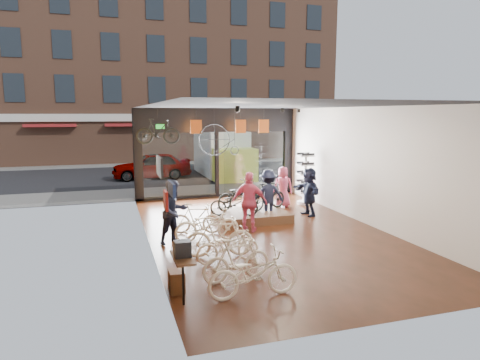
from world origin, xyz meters
name	(u,v)px	position (x,y,z in m)	size (l,w,h in m)	color
ground_plane	(265,233)	(0.00, 0.00, -0.02)	(7.00, 12.00, 0.04)	black
ceiling	(267,105)	(0.00, 0.00, 3.82)	(7.00, 12.00, 0.04)	black
wall_left	(146,175)	(-3.52, 0.00, 1.90)	(0.04, 12.00, 3.80)	brown
wall_right	(368,166)	(3.52, 0.00, 1.90)	(0.04, 12.00, 3.80)	beige
wall_back	(395,216)	(0.00, -6.02, 1.90)	(7.00, 0.04, 3.80)	beige
storefront	(217,153)	(0.00, 6.00, 1.90)	(7.00, 0.26, 3.80)	black
exit_sign	(160,127)	(-2.40, 5.88, 3.05)	(0.35, 0.06, 0.18)	#198C26
street_road	(182,170)	(0.00, 15.00, -0.01)	(30.00, 18.00, 0.02)	black
sidewalk_near	(211,190)	(0.00, 7.20, 0.06)	(30.00, 2.40, 0.12)	slate
sidewalk_far	(173,163)	(0.00, 19.00, 0.06)	(30.00, 2.00, 0.12)	slate
opposite_building	(166,68)	(0.00, 21.50, 7.00)	(26.00, 5.00, 14.00)	brown
street_car	(152,166)	(-2.20, 12.00, 0.73)	(1.72, 4.26, 1.45)	gray
box_truck	(225,155)	(1.73, 11.00, 1.30)	(2.20, 6.60, 2.60)	silver
floor_bike_0	(253,274)	(-1.88, -4.30, 0.48)	(0.64, 1.84, 0.97)	#F0E4CD
floor_bike_1	(237,260)	(-1.95, -3.42, 0.48)	(0.45, 1.59, 0.96)	#F0E4CD
floor_bike_2	(228,246)	(-1.82, -2.26, 0.42)	(0.56, 1.59, 0.84)	#F0E4CD
floor_bike_3	(219,237)	(-1.91, -1.77, 0.52)	(0.49, 1.73, 1.04)	#F0E4CD
floor_bike_4	(207,225)	(-1.91, -0.42, 0.49)	(0.65, 1.85, 0.97)	#F0E4CD
floor_bike_5	(196,219)	(-2.04, 0.46, 0.46)	(0.44, 1.55, 0.93)	#F0E4CD
display_platform	(251,216)	(0.05, 1.51, 0.15)	(2.40, 1.80, 0.30)	#51341B
display_bike_left	(234,203)	(-0.67, 1.10, 0.71)	(0.54, 1.56, 0.82)	black
display_bike_mid	(268,196)	(0.69, 1.62, 0.77)	(0.44, 1.56, 0.94)	black
display_bike_right	(237,195)	(-0.26, 2.10, 0.78)	(0.64, 1.83, 0.96)	black
customer_1	(174,212)	(-2.82, -0.30, 0.90)	(0.87, 0.68, 1.79)	#161C33
customer_2	(250,202)	(-0.45, 0.20, 0.92)	(1.08, 0.45, 1.85)	#CC4C72
customer_3	(268,195)	(0.66, 1.50, 0.85)	(1.10, 0.63, 1.70)	#161C33
customer_4	(283,187)	(1.90, 3.15, 0.78)	(0.77, 0.50, 1.57)	#CC4C72
customer_5	(309,192)	(2.24, 1.60, 0.85)	(1.58, 0.50, 1.70)	#161C33
sunglasses_rack	(305,178)	(2.95, 3.40, 1.03)	(0.61, 0.50, 2.07)	white
wall_merch	(170,229)	(-3.38, -3.50, 1.30)	(0.40, 2.40, 2.60)	navy
penny_farthing	(221,141)	(-0.15, 4.71, 2.50)	(1.60, 0.06, 1.28)	black
hung_bike	(158,131)	(-2.68, 4.20, 2.93)	(0.45, 1.58, 0.95)	black
jersey_left	(196,127)	(-1.04, 5.20, 3.05)	(0.45, 0.03, 0.55)	#CC5919
jersey_mid	(241,126)	(0.83, 5.20, 3.05)	(0.45, 0.03, 0.55)	#CC5919
jersey_right	(264,126)	(1.85, 5.20, 3.05)	(0.45, 0.03, 0.55)	#CC5919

